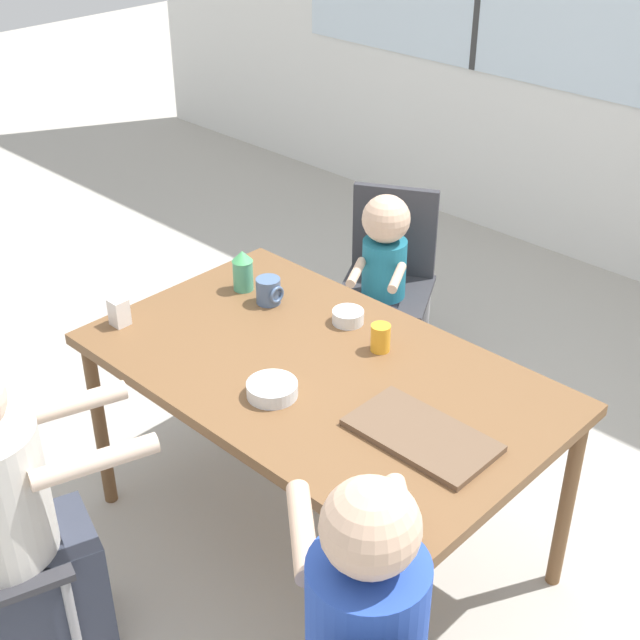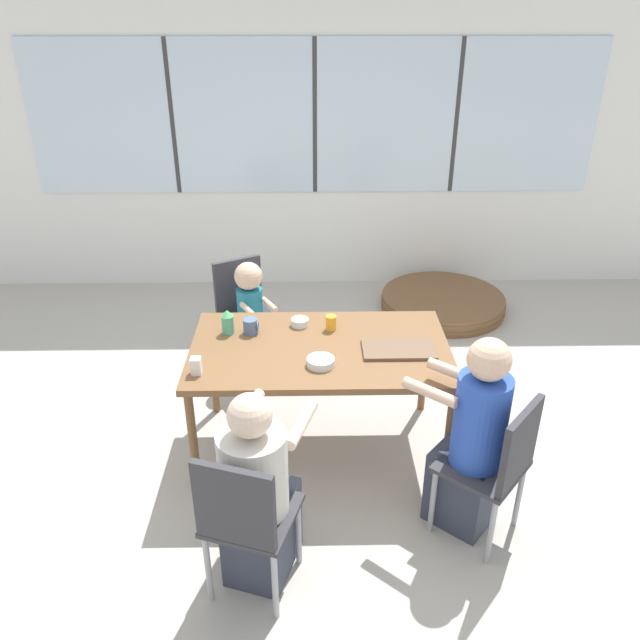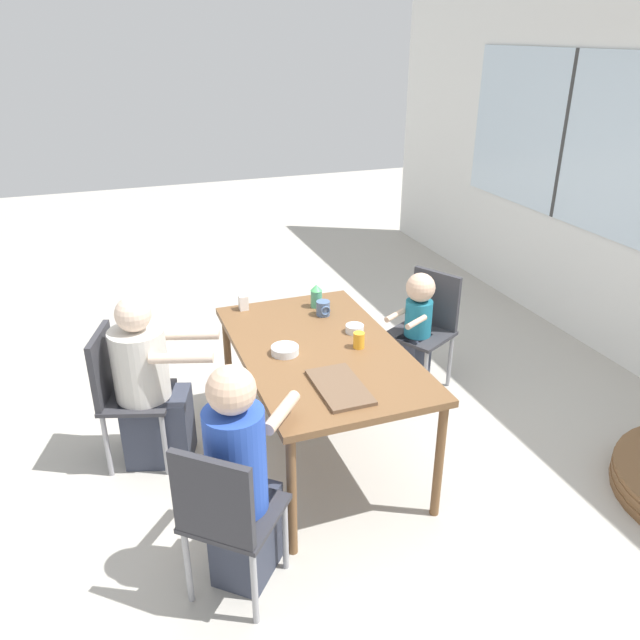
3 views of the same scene
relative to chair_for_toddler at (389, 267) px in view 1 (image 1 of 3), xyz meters
name	(u,v)px [view 1 (image 1 of 3)]	position (x,y,z in m)	size (l,w,h in m)	color
ground_plane	(320,537)	(0.57, -1.05, -0.52)	(16.00, 16.00, 0.00)	#B2ADA3
dining_table	(320,383)	(0.57, -1.05, 0.17)	(1.56, 0.93, 0.76)	brown
chair_for_toddler	(389,267)	(0.00, 0.00, 0.00)	(0.54, 0.54, 0.87)	#333338
person_woman_green_shirt	(15,535)	(0.25, -2.02, -0.03)	(0.49, 0.66, 1.09)	#333847
person_toddler	(382,294)	(0.07, -0.13, -0.06)	(0.34, 0.40, 0.92)	#333847
food_tray_dark	(422,435)	(1.03, -1.11, 0.25)	(0.43, 0.24, 0.02)	brown
coffee_mug	(269,291)	(0.14, -0.87, 0.28)	(0.10, 0.09, 0.10)	slate
sippy_cup	(243,270)	(0.00, -0.87, 0.32)	(0.08, 0.08, 0.16)	#4CA57F
juice_glass	(380,338)	(0.64, -0.83, 0.28)	(0.07, 0.07, 0.10)	gold
milk_carton_small	(119,312)	(-0.12, -1.34, 0.28)	(0.06, 0.06, 0.10)	silver
bowl_white_shallow	(348,317)	(0.45, -0.78, 0.26)	(0.11, 0.11, 0.05)	silver
bowl_cereal	(273,390)	(0.57, -1.26, 0.26)	(0.16, 0.16, 0.05)	silver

